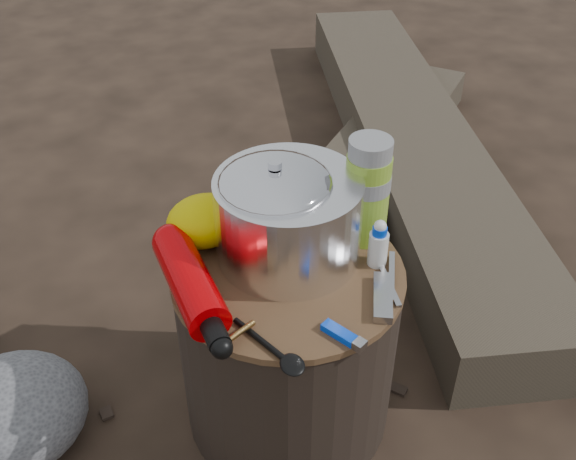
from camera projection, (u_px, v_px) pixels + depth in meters
name	position (u px, v px, depth m)	size (l,w,h in m)	color
ground	(288.00, 407.00, 1.45)	(60.00, 60.00, 0.00)	black
stump	(288.00, 345.00, 1.33)	(0.42, 0.42, 0.39)	black
log_main	(411.00, 143.00, 2.17)	(0.33, 1.95, 0.16)	#3A3227
log_small	(368.00, 165.00, 2.11)	(0.25, 1.36, 0.11)	#3A3227
foil_windscreen	(288.00, 219.00, 1.20)	(0.26, 0.26, 0.16)	white
camping_pot	(276.00, 214.00, 1.19)	(0.19, 0.19, 0.19)	silver
fuel_bottle	(190.00, 281.00, 1.14)	(0.07, 0.30, 0.07)	#C30004
thermos	(367.00, 191.00, 1.23)	(0.08, 0.08, 0.21)	#7FAA2B
travel_mug	(294.00, 189.00, 1.32)	(0.08, 0.08, 0.12)	black
stuff_sack	(204.00, 221.00, 1.25)	(0.14, 0.12, 0.10)	#D3BC00
food_pouch	(262.00, 188.00, 1.31)	(0.10, 0.02, 0.13)	#0C1452
lighter	(339.00, 333.00, 1.08)	(0.02, 0.08, 0.01)	#0638CD
multitool	(383.00, 297.00, 1.15)	(0.03, 0.11, 0.02)	#A0A0A4
pot_grabber	(388.00, 280.00, 1.18)	(0.03, 0.13, 0.01)	#A0A0A4
spork	(262.00, 340.00, 1.07)	(0.03, 0.15, 0.01)	black
squeeze_bottle	(378.00, 245.00, 1.20)	(0.04, 0.04, 0.08)	silver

